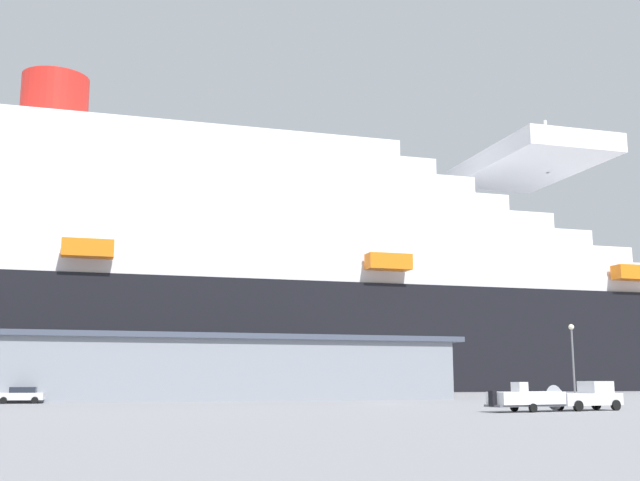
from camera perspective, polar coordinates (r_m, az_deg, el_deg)
ground_plane at (r=105.01m, az=-0.43°, el=-11.35°), size 600.00×600.00×0.00m
cruise_ship at (r=147.76m, az=-7.69°, el=-3.56°), size 261.59×44.36×63.51m
terminal_building at (r=95.06m, az=-12.97°, el=-9.05°), size 73.49×28.30×7.23m
pickup_truck at (r=64.16m, az=19.03°, el=-10.72°), size 5.89×3.15×2.20m
small_boat_on_trailer at (r=60.57m, az=15.35°, el=-11.06°), size 7.90×3.26×2.15m
street_lamp at (r=83.48m, az=17.97°, el=-7.70°), size 0.56×0.56×7.83m
parked_car_silver_sedan at (r=82.81m, az=-20.97°, el=-10.48°), size 4.33×2.13×1.58m
parked_car_white_van at (r=96.62m, az=6.39°, el=-10.91°), size 4.46×2.56×1.58m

